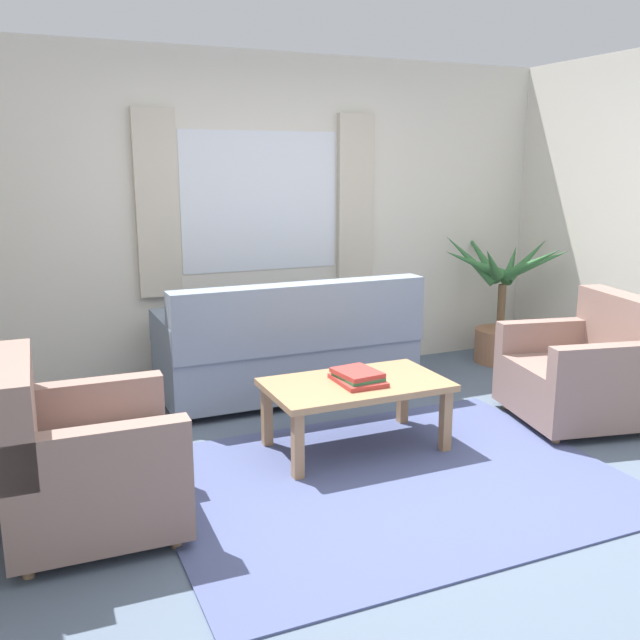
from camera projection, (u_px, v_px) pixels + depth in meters
ground_plane at (392, 482)px, 3.90m from camera, size 6.24×6.24×0.00m
wall_back at (259, 220)px, 5.64m from camera, size 5.32×0.12×2.60m
window_with_curtains at (262, 202)px, 5.53m from camera, size 1.98×0.07×1.40m
area_rug at (392, 481)px, 3.90m from camera, size 2.54×1.93×0.01m
couch at (289, 350)px, 5.24m from camera, size 1.90×0.82×0.92m
armchair_left at (79, 461)px, 3.33m from camera, size 0.84×0.86×0.88m
armchair_right at (584, 372)px, 4.75m from camera, size 0.97×0.99×0.88m
coffee_table at (356, 391)px, 4.27m from camera, size 1.10×0.64×0.44m
book_stack_on_table at (358, 377)px, 4.23m from camera, size 0.26×0.34×0.08m
potted_plant at (500, 307)px, 6.16m from camera, size 1.13×1.28×1.19m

